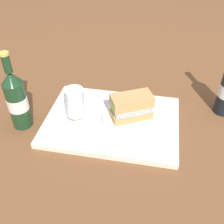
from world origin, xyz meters
TOP-DOWN VIEW (x-y plane):
  - ground_plane at (0.00, 0.00)m, footprint 3.00×3.00m
  - tray at (0.00, 0.00)m, footprint 0.44×0.32m
  - placemat at (0.00, 0.00)m, footprint 0.38×0.27m
  - plate at (-0.06, -0.01)m, footprint 0.19×0.19m
  - sandwich at (-0.06, -0.00)m, footprint 0.14×0.12m
  - beer_glass at (0.11, 0.03)m, footprint 0.06×0.06m
  - napkin_folded at (0.11, -0.07)m, footprint 0.09×0.07m
  - beer_bottle at (0.29, 0.06)m, footprint 0.07×0.07m

SIDE VIEW (x-z plane):
  - ground_plane at x=0.00m, z-range 0.00..0.00m
  - tray at x=0.00m, z-range 0.00..0.02m
  - placemat at x=0.00m, z-range 0.02..0.02m
  - napkin_folded at x=0.11m, z-range 0.02..0.03m
  - plate at x=-0.06m, z-range 0.02..0.04m
  - sandwich at x=-0.06m, z-range 0.04..0.12m
  - beer_glass at x=0.11m, z-range 0.03..0.16m
  - beer_bottle at x=0.29m, z-range -0.03..0.24m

